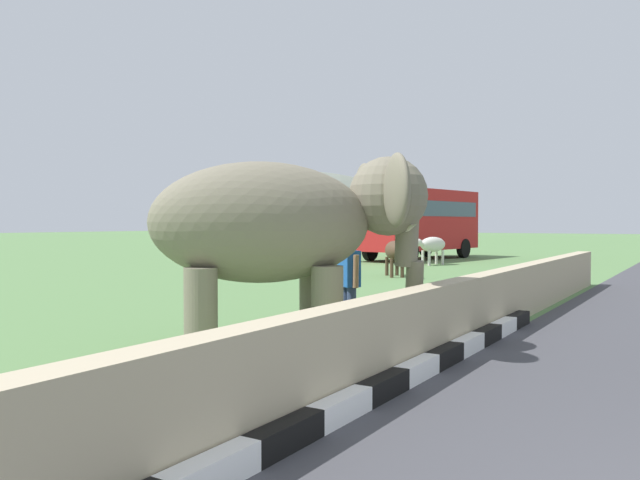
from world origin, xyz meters
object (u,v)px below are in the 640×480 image
object	(u,v)px
bus_red	(419,218)
cow_mid	(432,245)
person_handler	(349,280)
cow_near	(395,251)
elephant	(287,225)

from	to	relation	value
bus_red	cow_mid	bearing A→B (deg)	-149.54
cow_mid	person_handler	bearing A→B (deg)	-162.49
cow_near	cow_mid	distance (m)	6.43
elephant	person_handler	xyz separation A→B (m)	(1.55, -0.14, -0.89)
cow_near	cow_mid	size ratio (longest dim) A/B	0.92
bus_red	cow_near	bearing A→B (deg)	-161.42
bus_red	cow_mid	distance (m)	4.60
elephant	person_handler	distance (m)	1.80
bus_red	cow_mid	xyz separation A→B (m)	(-3.83, -2.25, -1.21)
person_handler	cow_mid	distance (m)	18.02
person_handler	elephant	bearing A→B (deg)	174.90
person_handler	bus_red	size ratio (longest dim) A/B	0.20
bus_red	cow_mid	size ratio (longest dim) A/B	4.37
person_handler	cow_near	distance (m)	11.67
person_handler	bus_red	world-z (taller)	bus_red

